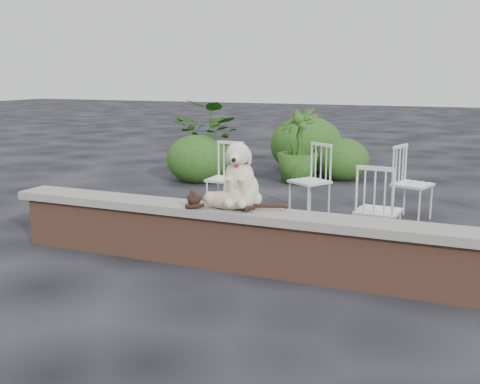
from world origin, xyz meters
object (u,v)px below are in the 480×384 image
at_px(chair_a, 225,178).
at_px(chair_e, 413,183).
at_px(potted_plant_a, 211,139).
at_px(chair_c, 378,210).
at_px(dog, 241,173).
at_px(chair_b, 310,180).
at_px(potted_plant_b, 298,146).
at_px(cat, 227,199).

distance_m(chair_a, chair_e, 2.40).
bearing_deg(potted_plant_a, chair_e, -25.03).
relative_size(chair_c, potted_plant_a, 0.68).
xyz_separation_m(chair_a, chair_e, (2.33, 0.60, 0.00)).
bearing_deg(dog, chair_e, 51.62).
relative_size(chair_b, chair_e, 1.00).
bearing_deg(potted_plant_b, dog, -79.47).
xyz_separation_m(chair_b, chair_e, (1.25, 0.31, 0.00)).
height_order(cat, potted_plant_b, potted_plant_b).
bearing_deg(chair_a, potted_plant_b, 84.07).
distance_m(cat, chair_e, 2.97).
height_order(dog, chair_c, dog).
height_order(chair_e, potted_plant_b, potted_plant_b).
bearing_deg(chair_c, chair_b, -45.51).
relative_size(dog, potted_plant_b, 0.51).
bearing_deg(chair_b, chair_e, 45.53).
bearing_deg(potted_plant_b, cat, -80.81).
distance_m(chair_e, potted_plant_a, 4.03).
height_order(cat, chair_e, chair_e).
xyz_separation_m(chair_a, potted_plant_a, (-1.32, 2.30, 0.22)).
bearing_deg(potted_plant_a, chair_b, -40.05).
bearing_deg(dog, chair_c, 25.97).
height_order(dog, chair_e, dog).
bearing_deg(potted_plant_b, potted_plant_a, -174.81).
xyz_separation_m(chair_c, chair_b, (-1.11, 1.31, 0.00)).
distance_m(chair_b, chair_e, 1.29).
bearing_deg(chair_e, dog, 169.72).
height_order(chair_a, potted_plant_a, potted_plant_a).
height_order(chair_e, potted_plant_a, potted_plant_a).
bearing_deg(chair_a, chair_c, -25.66).
bearing_deg(cat, chair_b, 76.21).
distance_m(chair_c, chair_e, 1.63).
bearing_deg(chair_e, potted_plant_a, 82.32).
height_order(dog, chair_b, dog).
height_order(chair_b, chair_a, same).
bearing_deg(cat, chair_e, 51.60).
height_order(chair_c, potted_plant_a, potted_plant_a).
relative_size(chair_c, chair_e, 1.00).
distance_m(chair_c, potted_plant_b, 3.98).
bearing_deg(cat, chair_c, 28.58).
distance_m(chair_a, potted_plant_a, 2.66).
relative_size(chair_b, potted_plant_a, 0.68).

